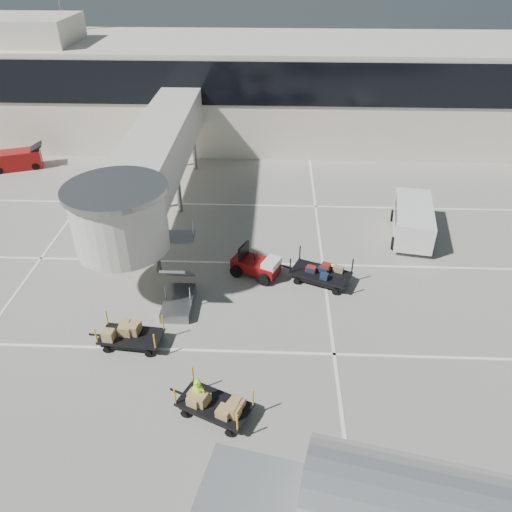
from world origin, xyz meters
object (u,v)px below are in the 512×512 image
object	(u,v)px
suitcase_cart	(320,274)
belt_loader	(17,160)
box_cart_far	(131,337)
ground_worker	(198,396)
box_cart_near	(213,406)
minivan	(413,218)
baggage_tug	(257,265)

from	to	relation	value
suitcase_cart	belt_loader	distance (m)	26.56
box_cart_far	ground_worker	xyz separation A→B (m)	(3.51, -3.50, 0.30)
box_cart_near	box_cart_far	bearing A→B (deg)	161.96
suitcase_cart	box_cart_far	bearing A→B (deg)	-126.27
box_cart_near	minivan	world-z (taller)	minivan
suitcase_cart	box_cart_near	distance (m)	10.00
box_cart_far	belt_loader	distance (m)	23.68
ground_worker	minivan	distance (m)	17.73
box_cart_far	belt_loader	bearing A→B (deg)	131.26
box_cart_far	minivan	size ratio (longest dim) A/B	0.63
box_cart_far	minivan	bearing A→B (deg)	41.03
baggage_tug	ground_worker	world-z (taller)	baggage_tug
box_cart_near	ground_worker	world-z (taller)	ground_worker
box_cart_near	belt_loader	xyz separation A→B (m)	(-17.87, 22.97, 0.16)
baggage_tug	box_cart_far	size ratio (longest dim) A/B	0.81
box_cart_far	belt_loader	world-z (taller)	belt_loader
baggage_tug	belt_loader	bearing A→B (deg)	169.66
box_cart_near	belt_loader	bearing A→B (deg)	152.01
suitcase_cart	box_cart_near	size ratio (longest dim) A/B	1.10
baggage_tug	minivan	world-z (taller)	minivan
baggage_tug	suitcase_cart	distance (m)	3.41
minivan	box_cart_near	bearing A→B (deg)	-116.66
ground_worker	box_cart_far	bearing A→B (deg)	144.34
box_cart_far	belt_loader	xyz separation A→B (m)	(-13.78, 19.26, 0.18)
suitcase_cart	box_cart_far	distance (m)	10.14
suitcase_cart	box_cart_near	xyz separation A→B (m)	(-4.64, -8.87, 0.02)
baggage_tug	box_cart_far	bearing A→B (deg)	-108.17
box_cart_near	baggage_tug	bearing A→B (deg)	106.42
suitcase_cart	box_cart_far	size ratio (longest dim) A/B	1.10
box_cart_near	box_cart_far	distance (m)	5.52
baggage_tug	minivan	bearing A→B (deg)	51.39
ground_worker	belt_loader	size ratio (longest dim) A/B	0.40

